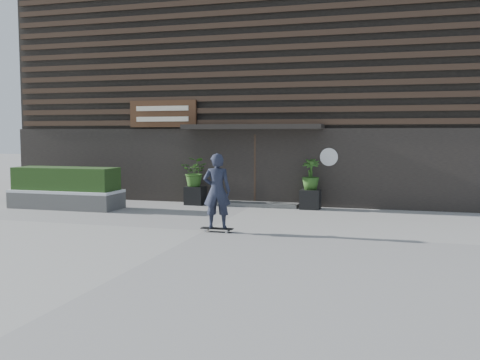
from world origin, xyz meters
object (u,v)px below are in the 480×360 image
(planter_pot_right, at_px, (310,199))
(skateboarder, at_px, (217,191))
(raised_bed, at_px, (66,200))
(planter_pot_left, at_px, (195,195))

(planter_pot_right, height_order, skateboarder, skateboarder)
(planter_pot_right, xyz_separation_m, skateboarder, (-1.56, -4.48, 0.68))
(raised_bed, bearing_deg, planter_pot_right, 14.25)
(planter_pot_right, xyz_separation_m, raised_bed, (-7.41, -1.88, -0.05))
(skateboarder, bearing_deg, planter_pot_left, 116.50)
(planter_pot_left, height_order, raised_bed, planter_pot_left)
(planter_pot_left, xyz_separation_m, raised_bed, (-3.61, -1.88, -0.05))
(planter_pot_right, bearing_deg, skateboarder, -109.23)
(planter_pot_left, distance_m, planter_pot_right, 3.80)
(planter_pot_left, bearing_deg, skateboarder, -63.50)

